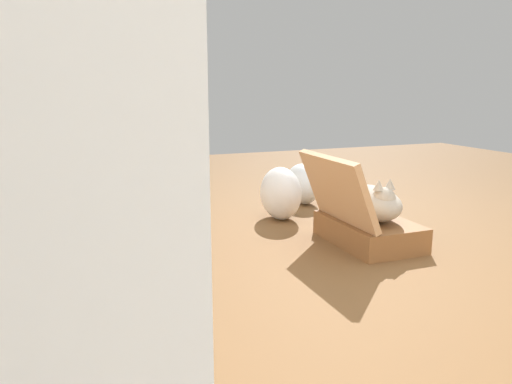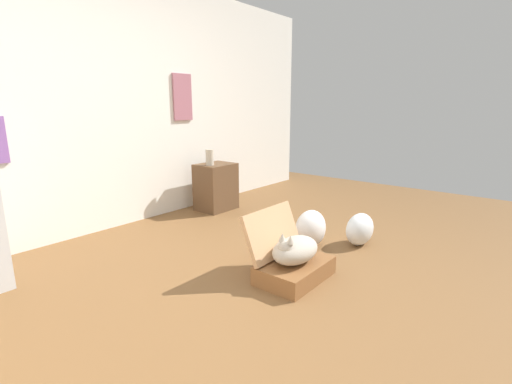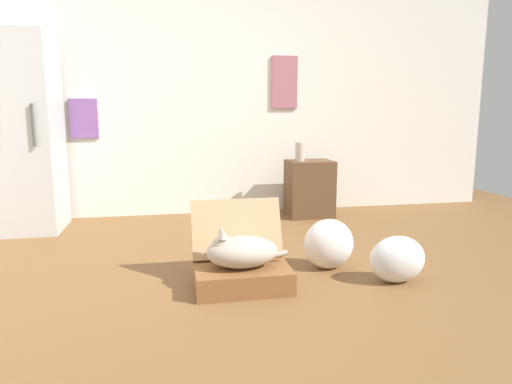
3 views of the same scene
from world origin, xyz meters
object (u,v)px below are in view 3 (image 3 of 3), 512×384
at_px(plastic_bag_white, 329,244).
at_px(side_table, 309,188).
at_px(refrigerator, 23,134).
at_px(suitcase_base, 242,278).
at_px(plastic_bag_clear, 397,259).
at_px(cat, 240,251).
at_px(vase_tall, 300,152).

relative_size(plastic_bag_white, side_table, 0.60).
xyz_separation_m(refrigerator, side_table, (2.65, 0.05, -0.58)).
xyz_separation_m(suitcase_base, side_table, (0.99, 1.81, 0.22)).
xyz_separation_m(plastic_bag_clear, refrigerator, (-2.63, 1.84, 0.71)).
bearing_deg(side_table, cat, -118.98).
height_order(plastic_bag_white, plastic_bag_clear, plastic_bag_white).
relative_size(refrigerator, vase_tall, 9.17).
bearing_deg(plastic_bag_white, refrigerator, 146.64).
distance_m(refrigerator, vase_tall, 2.54).
distance_m(cat, plastic_bag_clear, 0.99).
distance_m(cat, refrigerator, 2.49).
xyz_separation_m(plastic_bag_clear, vase_tall, (-0.09, 1.87, 0.52)).
xyz_separation_m(cat, vase_tall, (0.89, 1.79, 0.43)).
bearing_deg(plastic_bag_clear, side_table, 89.36).
bearing_deg(suitcase_base, plastic_bag_clear, -4.76).
xyz_separation_m(suitcase_base, plastic_bag_white, (0.64, 0.25, 0.10)).
distance_m(suitcase_base, side_table, 2.07).
bearing_deg(plastic_bag_clear, plastic_bag_white, 135.44).
bearing_deg(plastic_bag_clear, suitcase_base, 175.24).
xyz_separation_m(cat, plastic_bag_clear, (0.98, -0.08, -0.09)).
height_order(suitcase_base, vase_tall, vase_tall).
distance_m(suitcase_base, cat, 0.17).
height_order(refrigerator, vase_tall, refrigerator).
relative_size(plastic_bag_clear, vase_tall, 1.90).
relative_size(suitcase_base, plastic_bag_clear, 1.60).
bearing_deg(side_table, vase_tall, -169.10).
height_order(side_table, vase_tall, vase_tall).
bearing_deg(refrigerator, plastic_bag_clear, -34.99).
relative_size(cat, plastic_bag_clear, 1.42).
height_order(suitcase_base, cat, cat).
bearing_deg(refrigerator, plastic_bag_white, -33.36).
height_order(plastic_bag_white, refrigerator, refrigerator).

